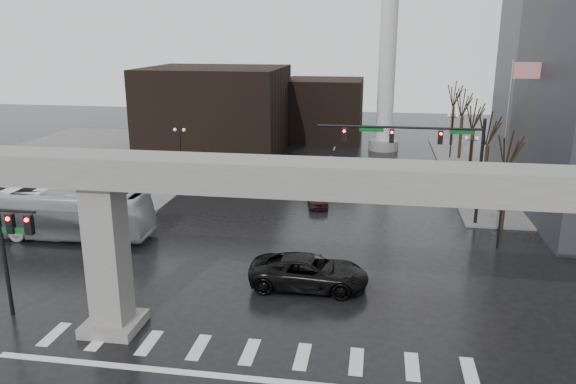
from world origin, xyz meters
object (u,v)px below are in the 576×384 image
(signal_mast_arm, at_px, (428,147))
(far_car, at_px, (317,198))
(pickup_truck, at_px, (309,272))
(city_bus, at_px, (59,212))

(signal_mast_arm, relative_size, far_car, 3.07)
(signal_mast_arm, height_order, far_car, signal_mast_arm)
(signal_mast_arm, xyz_separation_m, far_car, (-8.44, 2.91, -5.16))
(pickup_truck, xyz_separation_m, city_bus, (-18.28, 5.32, 0.89))
(pickup_truck, bearing_deg, signal_mast_arm, -29.84)
(signal_mast_arm, height_order, pickup_truck, signal_mast_arm)
(signal_mast_arm, relative_size, pickup_truck, 1.82)
(signal_mast_arm, distance_m, far_car, 10.31)
(pickup_truck, bearing_deg, far_car, 4.24)
(pickup_truck, distance_m, far_car, 15.67)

